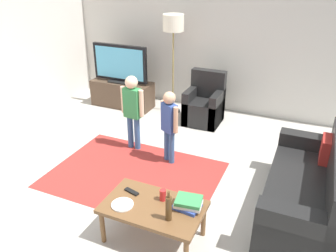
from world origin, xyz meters
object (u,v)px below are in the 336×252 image
armchair (205,106)px  tv_remote (132,192)px  tv_stand (122,94)px  soda_can (163,195)px  child_near_tv (132,106)px  tv (120,64)px  book_stack (188,203)px  floor_lamp (173,28)px  couch (312,192)px  child_center (169,121)px  coffee_table (153,209)px  bottle (169,208)px  plate (122,205)px

armchair → tv_remote: (0.14, -2.83, 0.13)m
tv_stand → soda_can: bearing=-52.6°
child_near_tv → soda_can: child_near_tv is taller
tv → child_near_tv: 1.70m
tv → book_stack: 3.77m
armchair → floor_lamp: size_ratio=0.51×
armchair → tv_remote: size_ratio=5.29×
tv → soda_can: (2.18, -2.83, -0.37)m
tv_stand → child_near_tv: (1.02, -1.38, 0.44)m
soda_can → tv_remote: bearing=-176.7°
couch → child_center: (-1.90, 0.39, 0.34)m
coffee_table → floor_lamp: bearing=109.8°
child_near_tv → bottle: (1.33, -1.71, -0.14)m
couch → floor_lamp: floor_lamp is taller
child_center → floor_lamp: bearing=111.6°
tv → armchair: 1.78m
tv_stand → armchair: armchair is taller
coffee_table → bottle: (0.22, -0.12, 0.18)m
tv_stand → tv: bearing=-90.0°
child_near_tv → tv_remote: 1.72m
tv → tv_stand: bearing=90.0°
child_near_tv → tv_stand: bearing=126.5°
tv_remote → child_near_tv: bearing=133.0°
child_center → book_stack: (0.79, -1.35, -0.16)m
book_stack → plate: book_stack is taller
plate → soda_can: bearing=36.1°
tv_stand → child_near_tv: child_near_tv is taller
child_center → bottle: bearing=-66.4°
tv → plate: bearing=-58.9°
tv_stand → bottle: size_ratio=3.83×
soda_can → couch: bearing=34.1°
tv → book_stack: bearing=-49.2°
bottle → plate: bearing=180.0°
tv_stand → child_center: child_center is taller
armchair → bottle: armchair is taller
soda_can → plate: bearing=-143.9°
tv_stand → book_stack: book_stack is taller
tv_stand → book_stack: (2.45, -2.86, 0.23)m
child_near_tv → tv_remote: bearing=-61.5°
tv → armchair: bearing=-0.6°
tv → tv_remote: (1.83, -2.85, -0.42)m
couch → soda_can: size_ratio=15.00×
tv → armchair: (1.69, -0.02, -0.55)m
soda_can → bottle: bearing=-54.7°
floor_lamp → couch: bearing=-38.8°
child_near_tv → soda_can: 1.88m
tv → child_center: (1.66, -1.49, -0.22)m
coffee_table → plate: size_ratio=4.55×
tv_stand → tv: tv is taller
tv → soda_can: bearing=-52.4°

